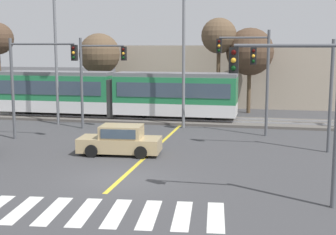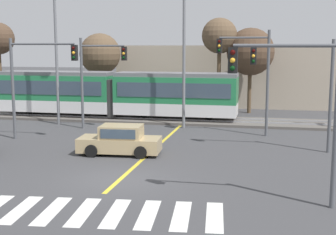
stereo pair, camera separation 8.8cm
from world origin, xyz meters
name	(u,v)px [view 1 (the left image)]	position (x,y,z in m)	size (l,w,h in m)	color
ground_plane	(120,180)	(0.00, 0.00, 0.00)	(200.00, 200.00, 0.00)	#3D3D3F
track_bed	(185,120)	(0.00, 15.73, 0.09)	(120.00, 4.00, 0.18)	#56514C
rail_near	(183,120)	(0.00, 15.01, 0.23)	(120.00, 0.08, 0.10)	#939399
rail_far	(186,117)	(0.00, 16.45, 0.23)	(120.00, 0.08, 0.10)	#939399
light_rail_tram	(115,93)	(-5.43, 15.72, 2.05)	(18.50, 2.64, 3.43)	silver
crosswalk_stripe_2	(22,210)	(-2.19, -4.19, 0.00)	(0.56, 2.80, 0.01)	silver
crosswalk_stripe_3	(53,211)	(-1.09, -4.07, 0.00)	(0.56, 2.80, 0.01)	silver
crosswalk_stripe_4	(85,212)	(0.00, -3.96, 0.00)	(0.56, 2.80, 0.01)	silver
crosswalk_stripe_5	(117,213)	(1.09, -3.84, 0.00)	(0.56, 2.80, 0.01)	silver
crosswalk_stripe_6	(149,214)	(2.19, -3.72, 0.00)	(0.56, 2.80, 0.01)	silver
crosswalk_stripe_7	(182,215)	(3.28, -3.60, 0.00)	(0.56, 2.80, 0.01)	silver
crosswalk_stripe_8	(216,217)	(4.37, -3.49, 0.00)	(0.56, 2.80, 0.01)	silver
lane_centre_line	(154,150)	(0.00, 5.89, 0.00)	(0.20, 15.69, 0.01)	gold
sedan_crossing	(120,141)	(-1.44, 4.50, 0.70)	(4.32, 2.16, 1.52)	tan
traffic_light_far_left	(96,70)	(-5.25, 11.41, 3.95)	(3.25, 0.38, 6.09)	#515459
traffic_light_far_right	(251,67)	(4.91, 11.17, 4.24)	(3.25, 0.38, 6.52)	#515459
traffic_light_mid_right	(302,77)	(7.69, 7.17, 3.96)	(4.25, 0.38, 5.89)	#515459
traffic_light_mid_left	(34,72)	(-7.49, 7.13, 4.05)	(4.25, 0.38, 6.01)	#515459
traffic_light_near_right	(299,94)	(6.96, -1.77, 3.94)	(3.75, 0.38, 5.87)	#515459
street_lamp_west	(58,53)	(-8.49, 12.61, 5.10)	(1.97, 0.28, 9.09)	slate
street_lamp_centre	(187,47)	(0.60, 13.02, 5.52)	(2.56, 0.28, 9.76)	slate
bare_tree_west	(99,54)	(-8.58, 21.14, 4.85)	(3.61, 3.61, 6.68)	brown
bare_tree_east	(219,37)	(1.94, 20.68, 6.32)	(2.91, 2.91, 7.85)	brown
bare_tree_far_east	(250,52)	(4.45, 21.31, 5.08)	(3.91, 3.91, 7.06)	brown
building_backdrop_far	(259,76)	(5.21, 26.90, 2.81)	(26.50, 6.00, 5.62)	tan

